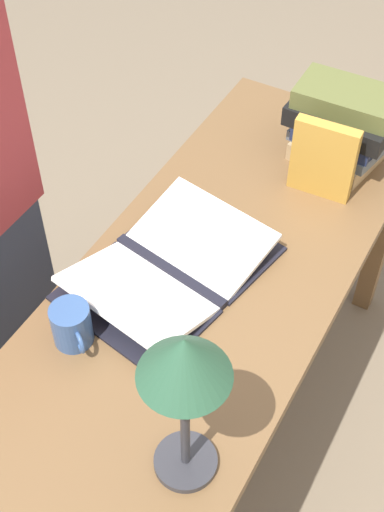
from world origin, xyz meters
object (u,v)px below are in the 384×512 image
at_px(reading_lamp, 184,371).
at_px(coffee_mug, 72,325).
at_px(book_stack_tall, 342,125).
at_px(book_standing_upright, 323,160).
at_px(open_book, 170,268).

distance_m(reading_lamp, coffee_mug, 0.47).
distance_m(book_stack_tall, book_standing_upright, 0.15).
xyz_separation_m(open_book, coffee_mug, (0.27, -0.09, 0.03)).
bearing_deg(book_stack_tall, reading_lamp, 4.75).
bearing_deg(open_book, coffee_mug, -7.37).
bearing_deg(open_book, book_standing_upright, 166.88).
bearing_deg(book_stack_tall, book_standing_upright, 3.42).
height_order(open_book, coffee_mug, coffee_mug).
bearing_deg(book_stack_tall, coffee_mug, -17.76).
relative_size(open_book, book_stack_tall, 1.92).
relative_size(open_book, reading_lamp, 1.33).
relative_size(book_stack_tall, book_standing_upright, 1.30).
xyz_separation_m(reading_lamp, coffee_mug, (-0.14, -0.36, -0.27)).
bearing_deg(coffee_mug, reading_lamp, 69.28).
bearing_deg(book_standing_upright, book_stack_tall, -179.24).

